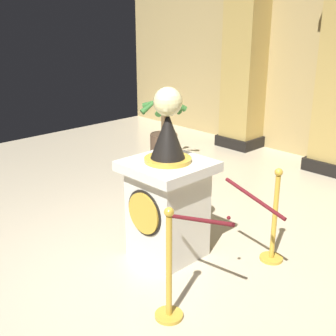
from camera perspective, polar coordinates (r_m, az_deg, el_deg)
ground_plane at (r=4.61m, az=-3.21°, el=-12.44°), size 10.64×10.64×0.00m
pedestal_clock at (r=4.51m, az=-0.05°, el=-3.53°), size 0.78×0.78×1.77m
stanchion_near at (r=3.75m, az=0.13°, el=-14.28°), size 0.24×0.24×1.01m
stanchion_far at (r=4.67m, az=13.39°, el=-7.65°), size 0.24×0.24×1.00m
velvet_rope at (r=3.98m, az=7.84°, el=-5.20°), size 0.75×0.78×0.22m
column_left at (r=8.40m, az=9.99°, el=13.60°), size 0.77×0.77×3.28m
potted_palm_left at (r=7.42m, az=-0.55°, el=3.56°), size 0.84×0.77×1.20m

